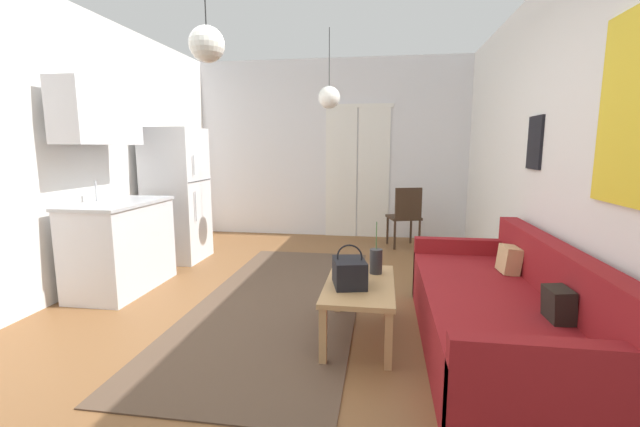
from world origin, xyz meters
TOP-DOWN VIEW (x-y plane):
  - ground_plane at (0.00, 0.00)m, footprint 4.82×7.40m
  - wall_back at (0.02, 3.45)m, footprint 4.42×0.13m
  - wall_right at (2.16, -0.01)m, footprint 0.12×7.00m
  - wall_left at (-2.16, 0.00)m, footprint 0.12×7.00m
  - area_rug at (-0.08, 0.43)m, footprint 1.43×3.51m
  - couch at (1.68, -0.30)m, footprint 0.91×2.18m
  - coffee_table at (0.68, -0.20)m, footprint 0.50×0.96m
  - bamboo_vase at (0.80, 0.05)m, footprint 0.10×0.10m
  - handbag at (0.61, -0.28)m, footprint 0.28×0.33m
  - refrigerator at (-1.72, 1.67)m, footprint 0.65×0.66m
  - kitchen_counter at (-1.76, 0.51)m, footprint 0.61×1.07m
  - accent_chair at (1.16, 2.73)m, footprint 0.52×0.50m
  - pendant_lamp_near at (-0.23, -0.68)m, footprint 0.21×0.21m
  - pendant_lamp_far at (0.19, 1.80)m, footprint 0.26×0.26m

SIDE VIEW (x-z plane):
  - ground_plane at x=0.00m, z-range -0.10..0.00m
  - area_rug at x=-0.08m, z-range 0.00..0.01m
  - couch at x=1.68m, z-range -0.13..0.66m
  - coffee_table at x=0.68m, z-range 0.15..0.58m
  - accent_chair at x=1.16m, z-range 0.05..0.91m
  - bamboo_vase at x=0.80m, z-range 0.31..0.73m
  - handbag at x=0.61m, z-range 0.37..0.68m
  - kitchen_counter at x=-1.76m, z-range -0.25..1.77m
  - refrigerator at x=-1.72m, z-range 0.00..1.65m
  - wall_back at x=0.02m, z-range -0.01..2.76m
  - wall_left at x=-2.16m, z-range 0.00..2.77m
  - wall_right at x=2.16m, z-range 0.00..2.77m
  - pendant_lamp_far at x=0.19m, z-range 1.54..2.45m
  - pendant_lamp_near at x=-0.23m, z-range 1.60..2.45m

